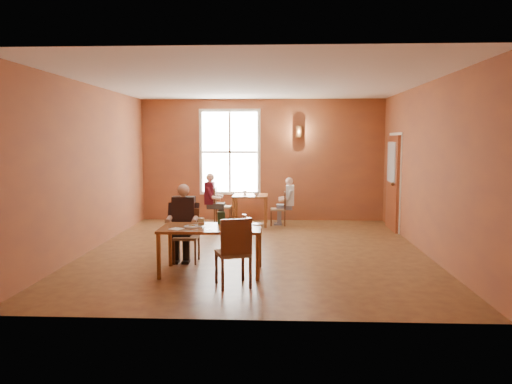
{
  "coord_description": "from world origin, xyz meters",
  "views": [
    {
      "loc": [
        0.42,
        -8.88,
        2.01
      ],
      "look_at": [
        0.0,
        0.2,
        1.05
      ],
      "focal_mm": 35.0,
      "sensor_mm": 36.0,
      "label": 1
    }
  ],
  "objects_px": {
    "main_table": "(212,250)",
    "chair_diner_main": "(186,236)",
    "diner_main": "(186,226)",
    "chair_empty": "(233,252)",
    "second_table": "(250,210)",
    "chair_diner_maroon": "(223,206)",
    "diner_maroon": "(222,200)",
    "chair_diner_white": "(278,208)",
    "diner_white": "(279,202)"
  },
  "relations": [
    {
      "from": "second_table",
      "to": "diner_maroon",
      "type": "bearing_deg",
      "value": 180.0
    },
    {
      "from": "diner_main",
      "to": "chair_empty",
      "type": "distance_m",
      "value": 1.56
    },
    {
      "from": "chair_diner_main",
      "to": "diner_main",
      "type": "distance_m",
      "value": 0.18
    },
    {
      "from": "chair_empty",
      "to": "diner_maroon",
      "type": "height_order",
      "value": "diner_maroon"
    },
    {
      "from": "chair_empty",
      "to": "diner_white",
      "type": "bearing_deg",
      "value": 63.17
    },
    {
      "from": "chair_diner_white",
      "to": "diner_white",
      "type": "relative_size",
      "value": 0.73
    },
    {
      "from": "diner_white",
      "to": "diner_maroon",
      "type": "height_order",
      "value": "diner_maroon"
    },
    {
      "from": "second_table",
      "to": "chair_diner_maroon",
      "type": "height_order",
      "value": "chair_diner_maroon"
    },
    {
      "from": "chair_empty",
      "to": "diner_maroon",
      "type": "xyz_separation_m",
      "value": [
        -0.73,
        4.94,
        0.11
      ]
    },
    {
      "from": "second_table",
      "to": "diner_white",
      "type": "height_order",
      "value": "diner_white"
    },
    {
      "from": "chair_diner_main",
      "to": "diner_white",
      "type": "xyz_separation_m",
      "value": [
        1.52,
        3.64,
        0.11
      ]
    },
    {
      "from": "diner_maroon",
      "to": "main_table",
      "type": "bearing_deg",
      "value": 4.53
    },
    {
      "from": "chair_diner_white",
      "to": "diner_maroon",
      "type": "height_order",
      "value": "diner_maroon"
    },
    {
      "from": "diner_main",
      "to": "second_table",
      "type": "distance_m",
      "value": 3.77
    },
    {
      "from": "chair_diner_main",
      "to": "diner_maroon",
      "type": "xyz_separation_m",
      "value": [
        0.16,
        3.64,
        0.16
      ]
    },
    {
      "from": "diner_main",
      "to": "chair_diner_white",
      "type": "distance_m",
      "value": 3.97
    },
    {
      "from": "second_table",
      "to": "chair_diner_white",
      "type": "height_order",
      "value": "chair_diner_white"
    },
    {
      "from": "chair_diner_main",
      "to": "second_table",
      "type": "height_order",
      "value": "chair_diner_main"
    },
    {
      "from": "diner_white",
      "to": "chair_diner_maroon",
      "type": "bearing_deg",
      "value": 90.0
    },
    {
      "from": "chair_empty",
      "to": "main_table",
      "type": "bearing_deg",
      "value": 101.01
    },
    {
      "from": "chair_empty",
      "to": "second_table",
      "type": "bearing_deg",
      "value": 71.01
    },
    {
      "from": "chair_empty",
      "to": "diner_main",
      "type": "bearing_deg",
      "value": 105.29
    },
    {
      "from": "diner_main",
      "to": "second_table",
      "type": "bearing_deg",
      "value": -102.9
    },
    {
      "from": "chair_diner_main",
      "to": "diner_maroon",
      "type": "height_order",
      "value": "diner_maroon"
    },
    {
      "from": "main_table",
      "to": "chair_diner_main",
      "type": "bearing_deg",
      "value": 127.57
    },
    {
      "from": "diner_main",
      "to": "chair_diner_maroon",
      "type": "xyz_separation_m",
      "value": [
        0.19,
        3.67,
        -0.17
      ]
    },
    {
      "from": "diner_main",
      "to": "diner_maroon",
      "type": "xyz_separation_m",
      "value": [
        0.16,
        3.67,
        -0.02
      ]
    },
    {
      "from": "main_table",
      "to": "second_table",
      "type": "relative_size",
      "value": 1.86
    },
    {
      "from": "diner_main",
      "to": "chair_empty",
      "type": "relative_size",
      "value": 1.27
    },
    {
      "from": "second_table",
      "to": "chair_diner_maroon",
      "type": "relative_size",
      "value": 0.91
    },
    {
      "from": "main_table",
      "to": "chair_diner_maroon",
      "type": "xyz_separation_m",
      "value": [
        -0.31,
        4.29,
        0.09
      ]
    },
    {
      "from": "chair_diner_white",
      "to": "diner_white",
      "type": "distance_m",
      "value": 0.15
    },
    {
      "from": "diner_main",
      "to": "diner_maroon",
      "type": "bearing_deg",
      "value": -92.5
    },
    {
      "from": "main_table",
      "to": "chair_diner_maroon",
      "type": "relative_size",
      "value": 1.69
    },
    {
      "from": "diner_white",
      "to": "diner_maroon",
      "type": "bearing_deg",
      "value": 90.0
    },
    {
      "from": "chair_diner_main",
      "to": "diner_white",
      "type": "distance_m",
      "value": 3.94
    },
    {
      "from": "second_table",
      "to": "diner_maroon",
      "type": "xyz_separation_m",
      "value": [
        -0.68,
        0.0,
        0.24
      ]
    },
    {
      "from": "diner_main",
      "to": "chair_diner_maroon",
      "type": "height_order",
      "value": "diner_main"
    },
    {
      "from": "chair_diner_white",
      "to": "second_table",
      "type": "bearing_deg",
      "value": 90.0
    },
    {
      "from": "chair_diner_main",
      "to": "chair_diner_maroon",
      "type": "distance_m",
      "value": 3.64
    },
    {
      "from": "chair_empty",
      "to": "chair_diner_maroon",
      "type": "xyz_separation_m",
      "value": [
        -0.7,
        4.94,
        -0.04
      ]
    },
    {
      "from": "chair_diner_main",
      "to": "second_table",
      "type": "distance_m",
      "value": 3.74
    },
    {
      "from": "chair_diner_white",
      "to": "chair_diner_maroon",
      "type": "height_order",
      "value": "chair_diner_maroon"
    },
    {
      "from": "chair_diner_white",
      "to": "diner_white",
      "type": "height_order",
      "value": "diner_white"
    },
    {
      "from": "diner_main",
      "to": "second_table",
      "type": "height_order",
      "value": "diner_main"
    },
    {
      "from": "diner_main",
      "to": "diner_maroon",
      "type": "height_order",
      "value": "diner_main"
    },
    {
      "from": "chair_empty",
      "to": "diner_maroon",
      "type": "distance_m",
      "value": 5.0
    },
    {
      "from": "chair_diner_white",
      "to": "diner_maroon",
      "type": "bearing_deg",
      "value": 90.0
    },
    {
      "from": "main_table",
      "to": "diner_white",
      "type": "bearing_deg",
      "value": 76.62
    },
    {
      "from": "diner_white",
      "to": "chair_diner_main",
      "type": "bearing_deg",
      "value": 157.32
    }
  ]
}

